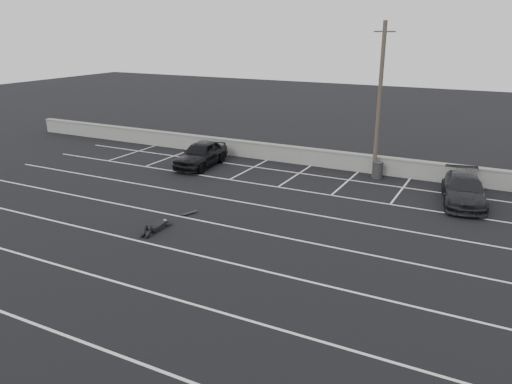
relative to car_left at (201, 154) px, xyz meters
The scene contains 9 objects.
ground 13.35m from the car_left, 53.26° to the right, with size 120.00×120.00×0.00m, color black.
seawall 8.64m from the car_left, 22.62° to the left, with size 50.00×0.45×1.06m.
stall_lines 10.11m from the car_left, 38.48° to the right, with size 36.00×20.05×0.01m.
car_left is the anchor object (origin of this frame).
car_right 15.05m from the car_left, ahead, with size 1.91×4.69×1.36m, color black.
utility_pole 10.94m from the car_left, 14.09° to the left, with size 1.13×0.23×8.50m.
trash_bin 10.57m from the car_left, 13.29° to the left, with size 0.68×0.68×0.94m.
person 10.00m from the car_left, 67.19° to the right, with size 1.12×2.35×0.45m, color black, non-canonical shape.
skateboard 8.35m from the car_left, 60.59° to the right, with size 0.41×0.68×0.08m.
Camera 1 is at (8.61, -14.15, 8.17)m, focal length 35.00 mm.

